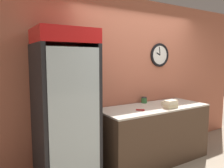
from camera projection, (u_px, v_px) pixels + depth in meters
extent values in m
cube|color=#B7664C|center=(138.00, 78.00, 3.87)|extent=(5.20, 0.06, 2.70)
torus|color=black|center=(160.00, 55.00, 4.03)|extent=(0.43, 0.05, 0.43)
cylinder|color=white|center=(160.00, 55.00, 4.03)|extent=(0.36, 0.01, 0.36)
cube|color=black|center=(158.00, 54.00, 4.00)|extent=(0.09, 0.01, 0.06)
cube|color=black|center=(160.00, 51.00, 4.01)|extent=(0.03, 0.01, 0.15)
cube|color=#4C3828|center=(153.00, 134.00, 3.62)|extent=(1.86, 0.74, 0.89)
cube|color=#BCB2A3|center=(154.00, 107.00, 3.57)|extent=(1.86, 0.74, 0.02)
cube|color=black|center=(58.00, 112.00, 3.09)|extent=(0.72, 0.04, 1.87)
cube|color=black|center=(39.00, 121.00, 2.64)|extent=(0.05, 0.68, 1.87)
cube|color=black|center=(89.00, 114.00, 2.99)|extent=(0.05, 0.68, 1.87)
cube|color=white|center=(58.00, 113.00, 3.07)|extent=(0.62, 0.02, 1.77)
cube|color=silver|center=(76.00, 124.00, 2.53)|extent=(0.62, 0.01, 1.77)
cube|color=red|center=(64.00, 36.00, 2.67)|extent=(0.72, 0.61, 0.18)
cube|color=silver|center=(67.00, 155.00, 2.86)|extent=(0.60, 0.56, 0.01)
cube|color=silver|center=(66.00, 130.00, 2.82)|extent=(0.60, 0.56, 0.01)
cube|color=silver|center=(66.00, 104.00, 2.78)|extent=(0.60, 0.56, 0.01)
cube|color=silver|center=(65.00, 78.00, 2.74)|extent=(0.60, 0.56, 0.01)
cylinder|color=#5B2D19|center=(63.00, 71.00, 2.48)|extent=(0.07, 0.07, 0.17)
cylinder|color=#5B2D19|center=(63.00, 60.00, 2.47)|extent=(0.03, 0.03, 0.07)
cylinder|color=#72337F|center=(54.00, 102.00, 2.46)|extent=(0.08, 0.08, 0.17)
cylinder|color=#72337F|center=(54.00, 91.00, 2.45)|extent=(0.03, 0.03, 0.07)
cylinder|color=orange|center=(80.00, 100.00, 2.63)|extent=(0.08, 0.08, 0.14)
cylinder|color=orange|center=(80.00, 92.00, 2.62)|extent=(0.03, 0.03, 0.06)
cylinder|color=#5B2D19|center=(87.00, 152.00, 2.74)|extent=(0.06, 0.06, 0.16)
cylinder|color=#5B2D19|center=(87.00, 143.00, 2.72)|extent=(0.02, 0.02, 0.07)
cylinder|color=#B2BCCC|center=(91.00, 125.00, 2.73)|extent=(0.07, 0.07, 0.17)
cylinder|color=#B2BCCC|center=(91.00, 115.00, 2.72)|extent=(0.03, 0.03, 0.07)
cylinder|color=#B2231E|center=(63.00, 157.00, 2.59)|extent=(0.08, 0.08, 0.17)
cylinder|color=#B2231E|center=(63.00, 147.00, 2.57)|extent=(0.03, 0.03, 0.07)
cube|color=beige|center=(171.00, 106.00, 3.43)|extent=(0.21, 0.12, 0.06)
cube|color=beige|center=(171.00, 102.00, 3.43)|extent=(0.22, 0.14, 0.06)
cube|color=beige|center=(166.00, 103.00, 3.69)|extent=(0.23, 0.19, 0.06)
cube|color=silver|center=(152.00, 111.00, 3.25)|extent=(0.19, 0.17, 0.00)
cube|color=maroon|center=(140.00, 110.00, 3.27)|extent=(0.11, 0.10, 0.02)
cylinder|color=#336B38|center=(144.00, 100.00, 3.83)|extent=(0.10, 0.10, 0.09)
cylinder|color=#262628|center=(144.00, 97.00, 3.83)|extent=(0.09, 0.09, 0.01)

